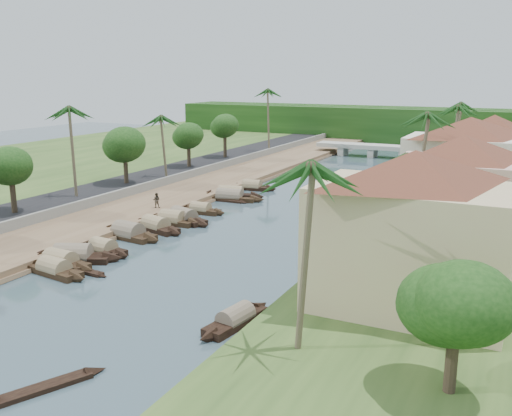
% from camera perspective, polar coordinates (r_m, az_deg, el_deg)
% --- Properties ---
extents(ground, '(220.00, 220.00, 0.00)m').
position_cam_1_polar(ground, '(47.95, -7.71, -6.23)').
color(ground, '#3A4E57').
rests_on(ground, ground).
extents(left_bank, '(10.00, 180.00, 0.80)m').
position_cam_1_polar(left_bank, '(72.48, -9.44, 0.76)').
color(left_bank, brown).
rests_on(left_bank, ground).
extents(right_bank, '(16.00, 180.00, 1.20)m').
position_cam_1_polar(right_bank, '(59.69, 19.08, -2.32)').
color(right_bank, '#2A461C').
rests_on(right_bank, ground).
extents(road, '(8.00, 180.00, 1.40)m').
position_cam_1_polar(road, '(77.60, -14.57, 1.57)').
color(road, black).
rests_on(road, ground).
extents(retaining_wall, '(0.40, 180.00, 1.10)m').
position_cam_1_polar(retaining_wall, '(74.77, -12.09, 1.78)').
color(retaining_wall, slate).
rests_on(retaining_wall, left_bank).
extents(treeline, '(120.00, 14.00, 8.00)m').
position_cam_1_polar(treeline, '(140.17, 15.83, 7.96)').
color(treeline, '#13350E').
rests_on(treeline, ground).
extents(bridge, '(28.00, 4.00, 2.40)m').
position_cam_1_polar(bridge, '(113.15, 13.08, 5.78)').
color(bridge, '#A5A59B').
rests_on(bridge, ground).
extents(building_near, '(14.85, 14.85, 10.20)m').
position_cam_1_polar(building_near, '(37.17, 15.22, -2.08)').
color(building_near, '#C9BC86').
rests_on(building_near, right_bank).
extents(building_mid, '(14.11, 14.11, 9.70)m').
position_cam_1_polar(building_mid, '(52.54, 19.73, 1.77)').
color(building_mid, beige).
rests_on(building_mid, right_bank).
extents(building_far, '(15.59, 15.59, 10.20)m').
position_cam_1_polar(building_far, '(66.33, 20.37, 4.21)').
color(building_far, beige).
rests_on(building_far, right_bank).
extents(building_distant, '(12.62, 12.62, 9.20)m').
position_cam_1_polar(building_distant, '(86.08, 22.50, 5.61)').
color(building_distant, '#C9BC86').
rests_on(building_distant, right_bank).
extents(sampan_2, '(7.67, 2.53, 2.02)m').
position_cam_1_polar(sampan_2, '(49.34, -19.52, -5.83)').
color(sampan_2, black).
rests_on(sampan_2, ground).
extents(sampan_3, '(8.91, 5.37, 2.38)m').
position_cam_1_polar(sampan_3, '(52.14, -17.82, -4.66)').
color(sampan_3, black).
rests_on(sampan_3, ground).
extents(sampan_4, '(7.77, 2.18, 2.19)m').
position_cam_1_polar(sampan_4, '(51.00, -19.00, -5.16)').
color(sampan_4, black).
rests_on(sampan_4, ground).
extents(sampan_5, '(6.59, 2.32, 2.09)m').
position_cam_1_polar(sampan_5, '(53.48, -15.05, -4.04)').
color(sampan_5, black).
rests_on(sampan_5, ground).
extents(sampan_6, '(8.50, 2.86, 2.46)m').
position_cam_1_polar(sampan_6, '(57.99, -12.65, -2.53)').
color(sampan_6, black).
rests_on(sampan_6, ground).
extents(sampan_7, '(8.38, 3.84, 2.19)m').
position_cam_1_polar(sampan_7, '(60.23, -10.02, -1.82)').
color(sampan_7, black).
rests_on(sampan_7, ground).
extents(sampan_8, '(7.39, 2.13, 2.27)m').
position_cam_1_polar(sampan_8, '(62.45, -8.35, -1.21)').
color(sampan_8, black).
rests_on(sampan_8, ground).
extents(sampan_9, '(8.99, 4.63, 2.25)m').
position_cam_1_polar(sampan_9, '(63.42, -7.29, -0.95)').
color(sampan_9, black).
rests_on(sampan_9, ground).
extents(sampan_10, '(6.62, 1.75, 1.87)m').
position_cam_1_polar(sampan_10, '(66.78, -5.56, -0.19)').
color(sampan_10, black).
rests_on(sampan_10, ground).
extents(sampan_11, '(9.25, 4.65, 2.56)m').
position_cam_1_polar(sampan_11, '(74.37, -2.54, 1.27)').
color(sampan_11, black).
rests_on(sampan_11, ground).
extents(sampan_12, '(9.67, 3.39, 2.25)m').
position_cam_1_polar(sampan_12, '(73.29, -2.67, 1.08)').
color(sampan_12, black).
rests_on(sampan_12, ground).
extents(sampan_13, '(7.57, 2.37, 2.06)m').
position_cam_1_polar(sampan_13, '(79.94, -0.40, 2.13)').
color(sampan_13, black).
rests_on(sampan_13, ground).
extents(sampan_14, '(2.48, 7.40, 1.82)m').
position_cam_1_polar(sampan_14, '(37.66, -2.06, -11.08)').
color(sampan_14, black).
rests_on(sampan_14, ground).
extents(sampan_15, '(2.49, 6.66, 1.81)m').
position_cam_1_polar(sampan_15, '(50.25, 6.75, -4.79)').
color(sampan_15, black).
rests_on(sampan_15, ground).
extents(sampan_16, '(3.44, 7.18, 1.80)m').
position_cam_1_polar(sampan_16, '(68.48, 12.44, -0.11)').
color(sampan_16, black).
rests_on(sampan_16, ground).
extents(canoe_0, '(3.78, 6.52, 0.90)m').
position_cam_1_polar(canoe_0, '(32.78, -20.41, -16.53)').
color(canoe_0, black).
rests_on(canoe_0, ground).
extents(canoe_1, '(4.74, 1.10, 0.76)m').
position_cam_1_polar(canoe_1, '(48.97, -16.63, -6.14)').
color(canoe_1, black).
rests_on(canoe_1, ground).
extents(canoe_2, '(5.22, 0.90, 0.76)m').
position_cam_1_polar(canoe_2, '(72.47, -2.71, 0.69)').
color(canoe_2, black).
rests_on(canoe_2, ground).
extents(palm_0, '(3.20, 3.20, 11.74)m').
position_cam_1_polar(palm_0, '(29.25, 4.77, 3.80)').
color(palm_0, brown).
rests_on(palm_0, ground).
extents(palm_1, '(3.20, 3.20, 10.06)m').
position_cam_1_polar(palm_1, '(45.46, 13.93, 4.82)').
color(palm_1, brown).
rests_on(palm_1, ground).
extents(palm_2, '(3.20, 3.20, 12.35)m').
position_cam_1_polar(palm_2, '(59.74, 16.23, 8.76)').
color(palm_2, brown).
rests_on(palm_2, ground).
extents(palm_3, '(3.20, 3.20, 12.21)m').
position_cam_1_polar(palm_3, '(77.30, 19.40, 9.36)').
color(palm_3, brown).
rests_on(palm_3, ground).
extents(palm_5, '(3.20, 3.20, 12.11)m').
position_cam_1_polar(palm_5, '(71.23, -18.12, 9.27)').
color(palm_5, brown).
rests_on(palm_5, ground).
extents(palm_6, '(3.20, 3.20, 10.08)m').
position_cam_1_polar(palm_6, '(82.28, -9.23, 8.84)').
color(palm_6, brown).
rests_on(palm_6, ground).
extents(palm_7, '(3.20, 3.20, 11.75)m').
position_cam_1_polar(palm_7, '(93.75, 19.45, 9.67)').
color(palm_7, brown).
rests_on(palm_7, ground).
extents(palm_8, '(3.20, 3.20, 13.01)m').
position_cam_1_polar(palm_8, '(109.04, 1.31, 11.56)').
color(palm_8, brown).
rests_on(palm_8, ground).
extents(tree_2, '(4.62, 4.62, 6.90)m').
position_cam_1_polar(tree_2, '(65.54, -23.36, 3.78)').
color(tree_2, '#473928').
rests_on(tree_2, ground).
extents(tree_3, '(5.49, 5.49, 7.45)m').
position_cam_1_polar(tree_3, '(78.79, -13.01, 6.13)').
color(tree_3, '#473928').
rests_on(tree_3, ground).
extents(tree_4, '(4.65, 4.65, 6.78)m').
position_cam_1_polar(tree_4, '(91.40, -6.78, 7.12)').
color(tree_4, '#473928').
rests_on(tree_4, ground).
extents(tree_5, '(4.66, 4.66, 7.39)m').
position_cam_1_polar(tree_5, '(101.36, -3.14, 8.13)').
color(tree_5, '#473928').
rests_on(tree_5, ground).
extents(tree_7, '(4.67, 4.67, 6.38)m').
position_cam_1_polar(tree_7, '(28.06, 19.39, -9.17)').
color(tree_7, '#473928').
rests_on(tree_7, ground).
extents(person_far, '(1.06, 0.97, 1.75)m').
position_cam_1_polar(person_far, '(66.69, -9.93, 0.77)').
color(person_far, '#352F25').
rests_on(person_far, left_bank).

